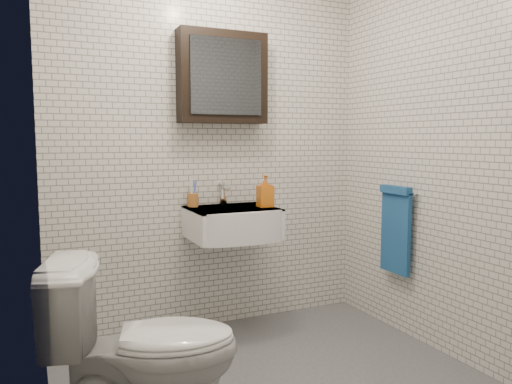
% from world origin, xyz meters
% --- Properties ---
extents(room_shell, '(2.22, 2.02, 2.51)m').
position_xyz_m(room_shell, '(0.00, 0.00, 1.47)').
color(room_shell, silver).
rests_on(room_shell, ground).
extents(washbasin, '(0.55, 0.50, 0.20)m').
position_xyz_m(washbasin, '(0.05, 0.73, 0.76)').
color(washbasin, white).
rests_on(washbasin, room_shell).
extents(faucet, '(0.06, 0.20, 0.15)m').
position_xyz_m(faucet, '(0.05, 0.93, 0.92)').
color(faucet, silver).
rests_on(faucet, washbasin).
extents(mirror_cabinet, '(0.60, 0.15, 0.60)m').
position_xyz_m(mirror_cabinet, '(0.05, 0.93, 1.70)').
color(mirror_cabinet, black).
rests_on(mirror_cabinet, room_shell).
extents(towel_rail, '(0.09, 0.30, 0.58)m').
position_xyz_m(towel_rail, '(1.04, 0.35, 0.72)').
color(towel_rail, silver).
rests_on(towel_rail, room_shell).
extents(toothbrush_cup, '(0.08, 0.08, 0.20)m').
position_xyz_m(toothbrush_cup, '(-0.16, 0.93, 0.90)').
color(toothbrush_cup, '#A8642A').
rests_on(toothbrush_cup, washbasin).
extents(soap_bottle, '(0.10, 0.10, 0.21)m').
position_xyz_m(soap_bottle, '(0.27, 0.72, 0.96)').
color(soap_bottle, orange).
rests_on(soap_bottle, washbasin).
extents(toilet, '(0.88, 0.64, 0.80)m').
position_xyz_m(toilet, '(-0.72, -0.16, 0.40)').
color(toilet, white).
rests_on(toilet, ground).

